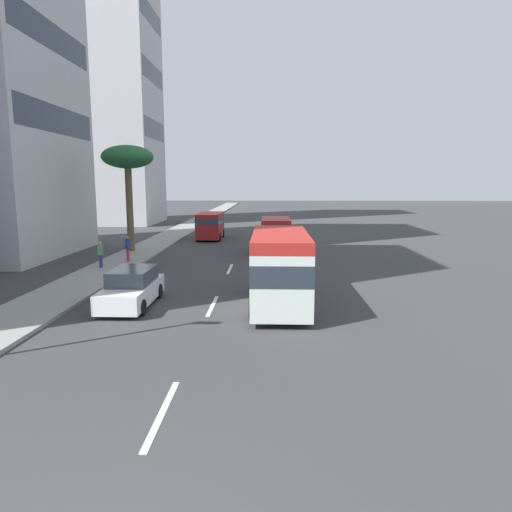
{
  "coord_description": "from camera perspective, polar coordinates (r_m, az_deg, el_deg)",
  "views": [
    {
      "loc": [
        -4.47,
        -2.4,
        5.1
      ],
      "look_at": [
        17.52,
        -1.73,
        1.61
      ],
      "focal_mm": 32.4,
      "sensor_mm": 36.0,
      "label": 1
    }
  ],
  "objects": [
    {
      "name": "pedestrian_mid_block",
      "position": [
        28.7,
        -18.66,
        0.3
      ],
      "size": [
        0.32,
        0.38,
        1.55
      ],
      "rotation": [
        0.0,
        0.0,
        5.08
      ],
      "color": "navy",
      "rests_on": "sidewalk_right"
    },
    {
      "name": "pedestrian_by_tree",
      "position": [
        30.47,
        -15.56,
        1.0
      ],
      "size": [
        0.38,
        0.38,
        1.61
      ],
      "rotation": [
        0.0,
        0.0,
        0.78
      ],
      "color": "red",
      "rests_on": "sidewalk_right"
    },
    {
      "name": "lane_stripe_mid",
      "position": [
        19.54,
        -5.39,
        -6.14
      ],
      "size": [
        3.2,
        0.16,
        0.01
      ],
      "primitive_type": "cube",
      "color": "silver",
      "rests_on": "ground_plane"
    },
    {
      "name": "car_lead",
      "position": [
        20.04,
        -15.07,
        -3.88
      ],
      "size": [
        4.47,
        1.81,
        1.55
      ],
      "rotation": [
        0.0,
        0.0,
        3.14
      ],
      "color": "white",
      "rests_on": "ground_plane"
    },
    {
      "name": "sidewalk_right",
      "position": [
        37.55,
        -12.97,
        1.09
      ],
      "size": [
        162.0,
        2.97,
        0.15
      ],
      "primitive_type": "cube",
      "color": "gray",
      "rests_on": "ground_plane"
    },
    {
      "name": "van_fifth",
      "position": [
        42.45,
        -5.65,
        3.93
      ],
      "size": [
        5.14,
        2.17,
        2.4
      ],
      "rotation": [
        0.0,
        0.0,
        3.14
      ],
      "color": "#A51E1E",
      "rests_on": "ground_plane"
    },
    {
      "name": "van_second",
      "position": [
        34.03,
        2.46,
        2.85
      ],
      "size": [
        4.77,
        2.2,
        2.54
      ],
      "color": "#A51E1E",
      "rests_on": "ground_plane"
    },
    {
      "name": "lane_stripe_near",
      "position": [
        11.11,
        -11.52,
        -18.46
      ],
      "size": [
        3.2,
        0.16,
        0.01
      ],
      "primitive_type": "cube",
      "color": "silver",
      "rests_on": "ground_plane"
    },
    {
      "name": "lane_stripe_far",
      "position": [
        27.7,
        -3.25,
        -1.6
      ],
      "size": [
        3.2,
        0.16,
        0.01
      ],
      "primitive_type": "cube",
      "color": "silver",
      "rests_on": "ground_plane"
    },
    {
      "name": "ground_plane",
      "position": [
        36.4,
        -2.04,
        0.95
      ],
      "size": [
        198.0,
        198.0,
        0.0
      ],
      "primitive_type": "plane",
      "color": "#38383A"
    },
    {
      "name": "minibus_third",
      "position": [
        19.12,
        2.98,
        -1.27
      ],
      "size": [
        6.63,
        2.39,
        3.08
      ],
      "color": "silver",
      "rests_on": "ground_plane"
    },
    {
      "name": "car_fourth",
      "position": [
        46.21,
        2.46,
        3.67
      ],
      "size": [
        4.14,
        1.89,
        1.71
      ],
      "color": "black",
      "rests_on": "ground_plane"
    },
    {
      "name": "office_tower_far",
      "position": [
        65.08,
        -19.25,
        24.61
      ],
      "size": [
        10.72,
        13.79,
        46.23
      ],
      "color": "#BCBCC1",
      "rests_on": "ground_plane"
    },
    {
      "name": "palm_tree",
      "position": [
        35.07,
        -15.57,
        11.33
      ],
      "size": [
        3.69,
        3.69,
        7.63
      ],
      "color": "brown",
      "rests_on": "sidewalk_right"
    }
  ]
}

